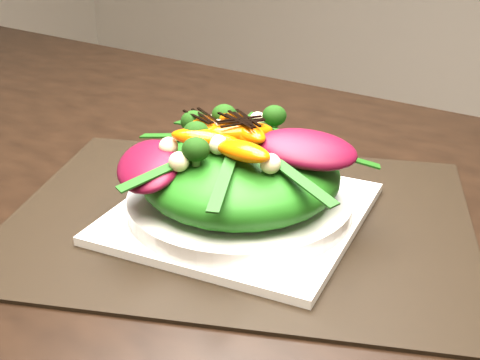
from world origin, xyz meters
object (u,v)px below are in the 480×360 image
Objects in this scene: placemat at (240,218)px; plate_base at (240,212)px; lettuce_mound at (240,175)px; orange_segment at (244,129)px; salad_bowl at (240,201)px; dining_table at (37,173)px.

placemat is 0.01m from plate_base.
lettuce_mound is 3.05× the size of orange_segment.
plate_base is 1.18× the size of lettuce_mound.
orange_segment is (-0.01, 0.02, 0.08)m from plate_base.
orange_segment is (-0.01, 0.02, 0.04)m from lettuce_mound.
lettuce_mound is at bearing -68.52° from orange_segment.
orange_segment is at bearing 111.48° from placemat.
salad_bowl is 1.14× the size of lettuce_mound.
orange_segment reaches higher than placemat.
orange_segment reaches higher than plate_base.
lettuce_mound is (0.29, 0.01, 0.07)m from dining_table.
placemat is 1.97× the size of plate_base.
dining_table is 6.98× the size of plate_base.
salad_bowl is 3.48× the size of orange_segment.
orange_segment is (-0.01, 0.02, 0.09)m from placemat.
placemat is 0.05m from lettuce_mound.
plate_base is 1.04× the size of salad_bowl.
salad_bowl is at bearing -68.52° from orange_segment.
dining_table is at bearing -177.27° from plate_base.
orange_segment is at bearing 111.48° from lettuce_mound.
orange_segment is at bearing 6.13° from dining_table.
lettuce_mound reaches higher than plate_base.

